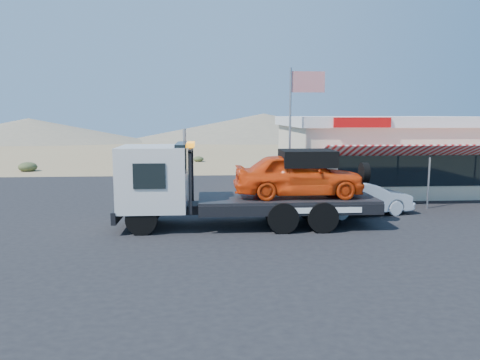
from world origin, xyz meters
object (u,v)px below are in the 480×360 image
(white_sedan, at_px, (361,198))
(jerky_store, at_px, (381,152))
(tow_truck, at_px, (240,182))
(flagpole, at_px, (295,120))

(white_sedan, height_order, jerky_store, jerky_store)
(tow_truck, height_order, flagpole, flagpole)
(tow_truck, relative_size, white_sedan, 2.21)
(tow_truck, height_order, jerky_store, jerky_store)
(tow_truck, relative_size, flagpole, 1.51)
(white_sedan, relative_size, flagpole, 0.68)
(white_sedan, bearing_deg, flagpole, 32.31)
(jerky_store, height_order, flagpole, flagpole)
(tow_truck, distance_m, flagpole, 5.12)
(white_sedan, xyz_separation_m, jerky_store, (3.26, 6.70, 1.29))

